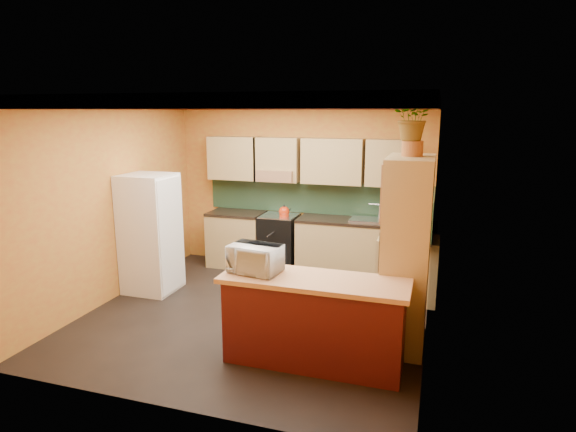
# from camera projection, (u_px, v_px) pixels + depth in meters

# --- Properties ---
(room_shell) EXTENTS (4.24, 4.24, 2.72)m
(room_shell) POSITION_uv_depth(u_px,v_px,m) (264.00, 150.00, 6.01)
(room_shell) COLOR black
(room_shell) RESTS_ON ground
(base_cabinets_back) EXTENTS (3.65, 0.60, 0.88)m
(base_cabinets_back) POSITION_uv_depth(u_px,v_px,m) (316.00, 247.00, 7.68)
(base_cabinets_back) COLOR tan
(base_cabinets_back) RESTS_ON ground
(countertop_back) EXTENTS (3.65, 0.62, 0.04)m
(countertop_back) POSITION_uv_depth(u_px,v_px,m) (317.00, 219.00, 7.58)
(countertop_back) COLOR black
(countertop_back) RESTS_ON base_cabinets_back
(stove) EXTENTS (0.58, 0.58, 0.91)m
(stove) POSITION_uv_depth(u_px,v_px,m) (279.00, 243.00, 7.86)
(stove) COLOR black
(stove) RESTS_ON ground
(kettle) EXTENTS (0.18, 0.18, 0.18)m
(kettle) POSITION_uv_depth(u_px,v_px,m) (284.00, 211.00, 7.67)
(kettle) COLOR red
(kettle) RESTS_ON stove
(sink) EXTENTS (0.48, 0.40, 0.03)m
(sink) POSITION_uv_depth(u_px,v_px,m) (366.00, 220.00, 7.35)
(sink) COLOR silver
(sink) RESTS_ON countertop_back
(base_cabinets_right) EXTENTS (0.60, 0.80, 0.88)m
(base_cabinets_right) POSITION_uv_depth(u_px,v_px,m) (407.00, 269.00, 6.62)
(base_cabinets_right) COLOR tan
(base_cabinets_right) RESTS_ON ground
(countertop_right) EXTENTS (0.62, 0.80, 0.04)m
(countertop_right) POSITION_uv_depth(u_px,v_px,m) (409.00, 236.00, 6.52)
(countertop_right) COLOR black
(countertop_right) RESTS_ON base_cabinets_right
(fridge) EXTENTS (0.68, 0.66, 1.70)m
(fridge) POSITION_uv_depth(u_px,v_px,m) (150.00, 233.00, 6.87)
(fridge) COLOR white
(fridge) RESTS_ON ground
(pantry) EXTENTS (0.48, 0.90, 2.10)m
(pantry) POSITION_uv_depth(u_px,v_px,m) (406.00, 253.00, 5.22)
(pantry) COLOR tan
(pantry) RESTS_ON ground
(fern_pot) EXTENTS (0.22, 0.22, 0.16)m
(fern_pot) POSITION_uv_depth(u_px,v_px,m) (412.00, 149.00, 5.02)
(fern_pot) COLOR #955124
(fern_pot) RESTS_ON pantry
(fern) EXTENTS (0.48, 0.43, 0.49)m
(fern) POSITION_uv_depth(u_px,v_px,m) (414.00, 117.00, 4.95)
(fern) COLOR tan
(fern) RESTS_ON fern_pot
(breakfast_bar) EXTENTS (1.80, 0.55, 0.88)m
(breakfast_bar) POSITION_uv_depth(u_px,v_px,m) (314.00, 324.00, 4.91)
(breakfast_bar) COLOR #521314
(breakfast_bar) RESTS_ON ground
(bar_top) EXTENTS (1.90, 0.65, 0.05)m
(bar_top) POSITION_uv_depth(u_px,v_px,m) (314.00, 280.00, 4.81)
(bar_top) COLOR tan
(bar_top) RESTS_ON breakfast_bar
(microwave) EXTENTS (0.56, 0.42, 0.29)m
(microwave) POSITION_uv_depth(u_px,v_px,m) (255.00, 259.00, 4.96)
(microwave) COLOR white
(microwave) RESTS_ON bar_top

